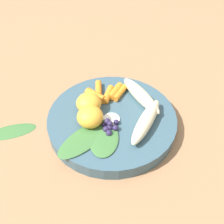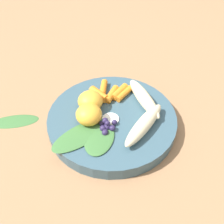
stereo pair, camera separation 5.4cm
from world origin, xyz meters
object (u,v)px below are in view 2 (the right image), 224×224
(bowl, at_px, (112,120))
(kale_leaf_stray, at_px, (14,121))
(banana_peeled_right, at_px, (144,124))
(orange_segment_near, at_px, (89,114))
(banana_peeled_left, at_px, (144,98))

(bowl, height_order, kale_leaf_stray, bowl)
(bowl, height_order, banana_peeled_right, banana_peeled_right)
(bowl, height_order, orange_segment_near, orange_segment_near)
(orange_segment_near, bearing_deg, bowl, 35.23)
(bowl, distance_m, banana_peeled_left, 0.09)
(banana_peeled_right, height_order, orange_segment_near, orange_segment_near)
(banana_peeled_right, xyz_separation_m, orange_segment_near, (-0.12, -0.01, 0.01))
(banana_peeled_left, distance_m, orange_segment_near, 0.14)
(banana_peeled_left, bearing_deg, kale_leaf_stray, 74.78)
(bowl, bearing_deg, banana_peeled_right, -17.41)
(banana_peeled_left, height_order, kale_leaf_stray, banana_peeled_left)
(kale_leaf_stray, bearing_deg, bowl, 168.61)
(banana_peeled_right, distance_m, kale_leaf_stray, 0.30)
(banana_peeled_right, distance_m, orange_segment_near, 0.12)
(bowl, distance_m, kale_leaf_stray, 0.23)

